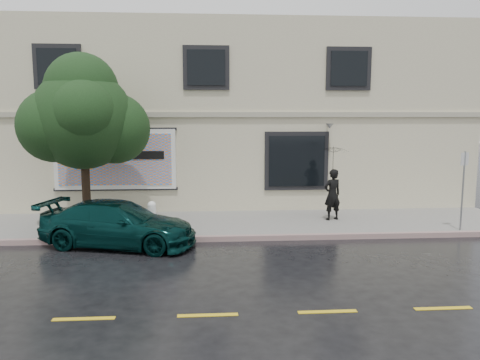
{
  "coord_description": "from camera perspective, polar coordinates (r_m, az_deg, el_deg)",
  "views": [
    {
      "loc": [
        0.03,
        -11.55,
        3.6
      ],
      "look_at": [
        0.98,
        2.2,
        1.67
      ],
      "focal_mm": 35.0,
      "sensor_mm": 36.0,
      "label": 1
    }
  ],
  "objects": [
    {
      "name": "sign_pole",
      "position": [
        15.39,
        25.56,
        -0.29
      ],
      "size": [
        0.28,
        0.11,
        2.38
      ],
      "rotation": [
        0.0,
        0.0,
        0.32
      ],
      "color": "gray",
      "rests_on": "sidewalk"
    },
    {
      "name": "car",
      "position": [
        13.32,
        -14.6,
        -5.19
      ],
      "size": [
        4.62,
        2.93,
        1.25
      ],
      "primitive_type": "imported",
      "rotation": [
        0.0,
        0.0,
        1.31
      ],
      "color": "#062928",
      "rests_on": "ground"
    },
    {
      "name": "ground",
      "position": [
        12.1,
        -3.96,
        -9.35
      ],
      "size": [
        90.0,
        90.0,
        0.0
      ],
      "primitive_type": "plane",
      "color": "black",
      "rests_on": "ground"
    },
    {
      "name": "sidewalk",
      "position": [
        15.21,
        -3.97,
        -5.43
      ],
      "size": [
        20.0,
        3.5,
        0.15
      ],
      "primitive_type": "cube",
      "color": "gray",
      "rests_on": "ground"
    },
    {
      "name": "fire_hydrant",
      "position": [
        14.28,
        -10.68,
        -4.36
      ],
      "size": [
        0.37,
        0.34,
        0.89
      ],
      "rotation": [
        0.0,
        0.0,
        -0.03
      ],
      "color": "white",
      "rests_on": "sidewalk"
    },
    {
      "name": "road_marking",
      "position": [
        8.81,
        -3.95,
        -16.11
      ],
      "size": [
        19.0,
        0.12,
        0.01
      ],
      "primitive_type": "cube",
      "color": "gold",
      "rests_on": "ground"
    },
    {
      "name": "building",
      "position": [
        20.54,
        -4.06,
        7.69
      ],
      "size": [
        20.0,
        8.12,
        7.0
      ],
      "color": "beige",
      "rests_on": "ground"
    },
    {
      "name": "street_tree",
      "position": [
        14.93,
        -18.6,
        7.01
      ],
      "size": [
        3.02,
        3.02,
        4.83
      ],
      "color": "black",
      "rests_on": "sidewalk"
    },
    {
      "name": "billboard",
      "position": [
        16.85,
        -14.99,
        2.45
      ],
      "size": [
        4.3,
        0.16,
        2.2
      ],
      "color": "white",
      "rests_on": "ground"
    },
    {
      "name": "umbrella",
      "position": [
        15.5,
        11.32,
        2.69
      ],
      "size": [
        1.04,
        1.04,
        0.75
      ],
      "primitive_type": "imported",
      "rotation": [
        0.0,
        0.0,
        -0.02
      ],
      "color": "black",
      "rests_on": "pedestrian"
    },
    {
      "name": "pedestrian",
      "position": [
        15.65,
        11.2,
        -1.76
      ],
      "size": [
        0.71,
        0.58,
        1.69
      ],
      "primitive_type": "imported",
      "rotation": [
        0.0,
        0.0,
        3.47
      ],
      "color": "black",
      "rests_on": "sidewalk"
    },
    {
      "name": "curb",
      "position": [
        13.51,
        -3.97,
        -7.16
      ],
      "size": [
        20.0,
        0.18,
        0.16
      ],
      "primitive_type": "cube",
      "color": "gray",
      "rests_on": "ground"
    }
  ]
}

